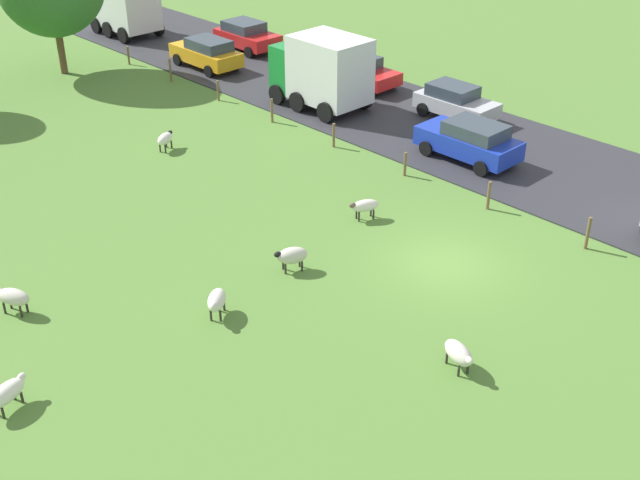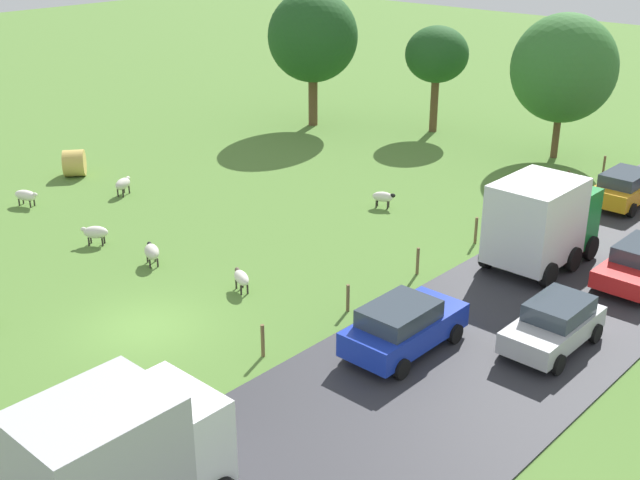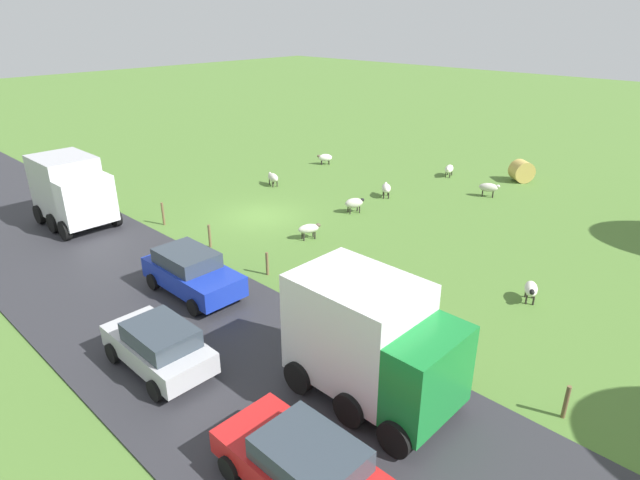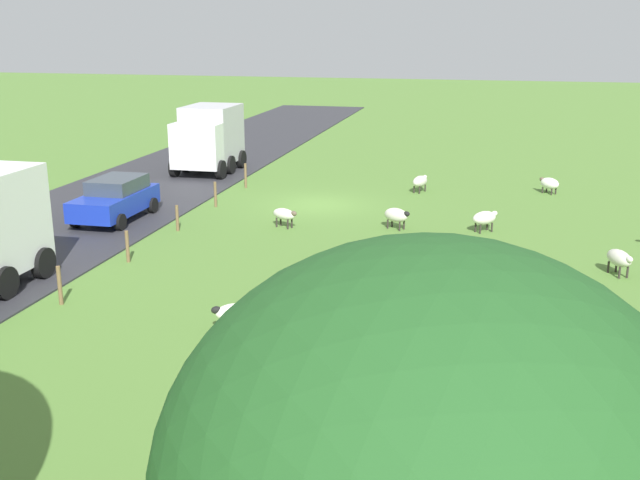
% 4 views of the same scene
% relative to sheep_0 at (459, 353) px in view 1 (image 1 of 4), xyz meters
% --- Properties ---
extents(ground_plane, '(160.00, 160.00, 0.00)m').
position_rel_sheep_0_xyz_m(ground_plane, '(4.10, 3.64, -0.52)').
color(ground_plane, '#517A33').
extents(road_strip, '(8.00, 80.00, 0.06)m').
position_rel_sheep_0_xyz_m(road_strip, '(13.12, 3.64, -0.49)').
color(road_strip, '#2D2D33').
rests_on(road_strip, ground_plane).
extents(sheep_0, '(0.87, 1.25, 0.79)m').
position_rel_sheep_0_xyz_m(sheep_0, '(0.00, 0.00, 0.00)').
color(sheep_0, beige).
rests_on(sheep_0, ground_plane).
extents(sheep_1, '(1.16, 0.94, 0.83)m').
position_rel_sheep_0_xyz_m(sheep_1, '(0.19, 6.88, 0.03)').
color(sheep_1, beige).
rests_on(sheep_1, ground_plane).
extents(sheep_2, '(1.11, 0.85, 0.76)m').
position_rel_sheep_0_xyz_m(sheep_2, '(2.90, 17.94, -0.00)').
color(sheep_2, silver).
rests_on(sheep_2, ground_plane).
extents(sheep_3, '(0.94, 1.22, 0.83)m').
position_rel_sheep_0_xyz_m(sheep_3, '(-7.41, 10.86, 0.04)').
color(sheep_3, beige).
rests_on(sheep_3, ground_plane).
extents(sheep_4, '(1.11, 1.06, 0.81)m').
position_rel_sheep_0_xyz_m(sheep_4, '(-3.15, 6.52, 0.02)').
color(sheep_4, silver).
rests_on(sheep_4, ground_plane).
extents(sheep_5, '(1.17, 0.83, 0.76)m').
position_rel_sheep_0_xyz_m(sheep_5, '(4.47, 7.67, 0.01)').
color(sheep_5, silver).
rests_on(sheep_5, ground_plane).
extents(sheep_7, '(1.32, 0.87, 0.76)m').
position_rel_sheep_0_xyz_m(sheep_7, '(-9.49, 6.94, -0.02)').
color(sheep_7, silver).
rests_on(sheep_7, ground_plane).
extents(fence_post_0, '(0.12, 0.12, 1.20)m').
position_rel_sheep_0_xyz_m(fence_post_0, '(8.35, 0.95, 0.08)').
color(fence_post_0, brown).
rests_on(fence_post_0, ground_plane).
extents(fence_post_1, '(0.12, 0.12, 1.11)m').
position_rel_sheep_0_xyz_m(fence_post_1, '(8.35, 5.02, 0.03)').
color(fence_post_1, brown).
rests_on(fence_post_1, ground_plane).
extents(fence_post_2, '(0.12, 0.12, 1.01)m').
position_rel_sheep_0_xyz_m(fence_post_2, '(8.35, 9.09, -0.02)').
color(fence_post_2, brown).
rests_on(fence_post_2, ground_plane).
extents(fence_post_3, '(0.12, 0.12, 1.08)m').
position_rel_sheep_0_xyz_m(fence_post_3, '(8.35, 13.15, 0.02)').
color(fence_post_3, brown).
rests_on(fence_post_3, ground_plane).
extents(fence_post_4, '(0.12, 0.12, 1.14)m').
position_rel_sheep_0_xyz_m(fence_post_4, '(8.35, 17.22, 0.05)').
color(fence_post_4, brown).
rests_on(fence_post_4, ground_plane).
extents(fence_post_5, '(0.12, 0.12, 1.03)m').
position_rel_sheep_0_xyz_m(fence_post_5, '(8.35, 21.29, -0.01)').
color(fence_post_5, brown).
rests_on(fence_post_5, ground_plane).
extents(fence_post_6, '(0.12, 0.12, 1.20)m').
position_rel_sheep_0_xyz_m(fence_post_6, '(8.35, 25.35, 0.08)').
color(fence_post_6, brown).
rests_on(fence_post_6, ground_plane).
extents(fence_post_7, '(0.12, 0.12, 1.02)m').
position_rel_sheep_0_xyz_m(fence_post_7, '(8.35, 29.42, -0.01)').
color(fence_post_7, brown).
rests_on(fence_post_7, ground_plane).
extents(truck_0, '(2.85, 4.71, 3.51)m').
position_rel_sheep_0_xyz_m(truck_0, '(11.33, 16.93, 1.39)').
color(truck_0, '#197F33').
rests_on(truck_0, road_strip).
extents(truck_2, '(2.77, 4.35, 3.45)m').
position_rel_sheep_0_xyz_m(truck_2, '(11.56, 34.50, 1.35)').
color(truck_2, white).
rests_on(truck_2, road_strip).
extents(car_0, '(1.97, 3.90, 1.56)m').
position_rel_sheep_0_xyz_m(car_0, '(14.78, 11.55, 0.35)').
color(car_0, '#B7B7BC').
rests_on(car_0, road_strip).
extents(car_1, '(2.13, 4.35, 1.67)m').
position_rel_sheep_0_xyz_m(car_1, '(11.39, 8.19, 0.40)').
color(car_1, '#1933B2').
rests_on(car_1, road_strip).
extents(car_2, '(2.21, 4.02, 1.60)m').
position_rel_sheep_0_xyz_m(car_2, '(14.87, 26.94, 0.37)').
color(car_2, red).
rests_on(car_2, road_strip).
extents(car_4, '(2.05, 4.42, 1.64)m').
position_rel_sheep_0_xyz_m(car_4, '(11.04, 25.73, 0.39)').
color(car_4, orange).
rests_on(car_4, road_strip).
extents(car_5, '(2.14, 4.21, 1.51)m').
position_rel_sheep_0_xyz_m(car_5, '(14.93, 17.92, 0.33)').
color(car_5, red).
rests_on(car_5, road_strip).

